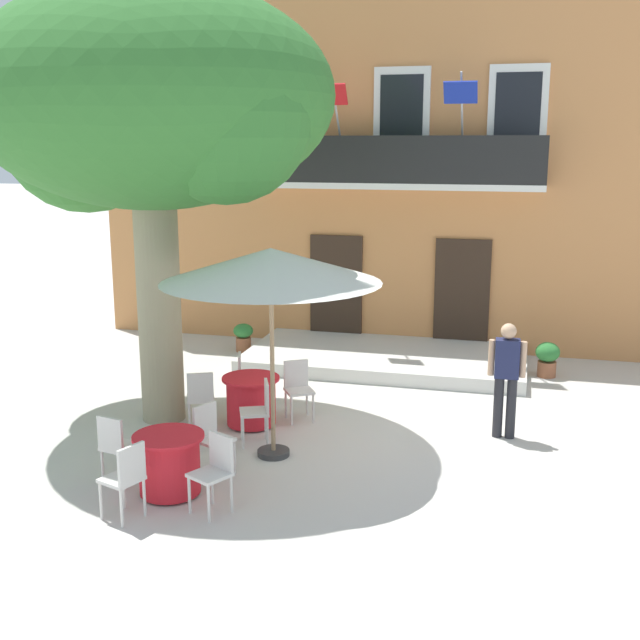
{
  "coord_description": "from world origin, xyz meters",
  "views": [
    {
      "loc": [
        1.97,
        -10.85,
        4.19
      ],
      "look_at": [
        -1.24,
        1.5,
        1.3
      ],
      "focal_mm": 44.38,
      "sensor_mm": 36.0,
      "label": 1
    }
  ],
  "objects": [
    {
      "name": "cafe_table_near_tree",
      "position": [
        -1.87,
        -0.18,
        0.39
      ],
      "size": [
        0.86,
        0.86,
        0.76
      ],
      "color": "red",
      "rests_on": "ground"
    },
    {
      "name": "ground_plane",
      "position": [
        0.0,
        0.0,
        0.0
      ],
      "size": [
        120.0,
        120.0,
        0.0
      ],
      "primitive_type": "plane",
      "color": "beige"
    },
    {
      "name": "plane_tree",
      "position": [
        -3.36,
        -0.18,
        4.67
      ],
      "size": [
        5.44,
        4.78,
        6.4
      ],
      "color": "gray",
      "rests_on": "ground"
    },
    {
      "name": "building_facade",
      "position": [
        -0.48,
        6.99,
        3.75
      ],
      "size": [
        13.0,
        5.09,
        7.5
      ],
      "color": "#CC844C",
      "rests_on": "ground"
    },
    {
      "name": "cafe_chair_middle_1",
      "position": [
        -2.78,
        -2.58,
        0.53
      ],
      "size": [
        0.48,
        0.48,
        0.91
      ],
      "color": "silver",
      "rests_on": "ground"
    },
    {
      "name": "entrance_step_platform",
      "position": [
        -0.49,
        3.63,
        0.12
      ],
      "size": [
        5.26,
        2.73,
        0.25
      ],
      "primitive_type": "cube",
      "color": "silver",
      "rests_on": "ground"
    },
    {
      "name": "ground_planter_right",
      "position": [
        2.5,
        3.58,
        0.36
      ],
      "size": [
        0.43,
        0.43,
        0.64
      ],
      "color": "#995638",
      "rests_on": "ground"
    },
    {
      "name": "cafe_chair_near_tree_3",
      "position": [
        -1.51,
        -0.84,
        0.53
      ],
      "size": [
        0.52,
        0.52,
        0.91
      ],
      "color": "silver",
      "rests_on": "ground"
    },
    {
      "name": "cafe_umbrella",
      "position": [
        -1.19,
        -1.21,
        2.61
      ],
      "size": [
        2.9,
        2.9,
        2.85
      ],
      "color": "#997A56",
      "rests_on": "ground"
    },
    {
      "name": "cafe_table_middle",
      "position": [
        -2.03,
        -2.68,
        0.39
      ],
      "size": [
        0.86,
        0.86,
        0.76
      ],
      "color": "red",
      "rests_on": "ground"
    },
    {
      "name": "cafe_chair_near_tree_0",
      "position": [
        -1.27,
        0.28,
        0.53
      ],
      "size": [
        0.55,
        0.55,
        0.91
      ],
      "color": "silver",
      "rests_on": "ground"
    },
    {
      "name": "ground_planter_left",
      "position": [
        -3.47,
        3.88,
        0.32
      ],
      "size": [
        0.4,
        0.4,
        0.57
      ],
      "color": "#995638",
      "rests_on": "ground"
    },
    {
      "name": "pedestrian_near_entrance",
      "position": [
        1.83,
        0.28,
        0.96
      ],
      "size": [
        0.53,
        0.23,
        1.69
      ],
      "color": "#232328",
      "rests_on": "ground"
    },
    {
      "name": "cafe_chair_middle_2",
      "position": [
        -2.21,
        -3.41,
        0.53
      ],
      "size": [
        0.51,
        0.51,
        0.91
      ],
      "color": "silver",
      "rests_on": "ground"
    },
    {
      "name": "cafe_chair_middle_3",
      "position": [
        -1.33,
        -2.96,
        0.53
      ],
      "size": [
        0.54,
        0.54,
        0.91
      ],
      "color": "silver",
      "rests_on": "ground"
    },
    {
      "name": "cafe_chair_near_tree_1",
      "position": [
        -2.19,
        0.51,
        0.53
      ],
      "size": [
        0.51,
        0.51,
        0.91
      ],
      "color": "silver",
      "rests_on": "ground"
    },
    {
      "name": "cafe_chair_near_tree_2",
      "position": [
        -2.52,
        -0.55,
        0.53
      ],
      "size": [
        0.53,
        0.53,
        0.91
      ],
      "color": "silver",
      "rests_on": "ground"
    },
    {
      "name": "cafe_chair_middle_0",
      "position": [
        -1.78,
        -1.97,
        0.53
      ],
      "size": [
        0.53,
        0.53,
        0.91
      ],
      "color": "silver",
      "rests_on": "ground"
    }
  ]
}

